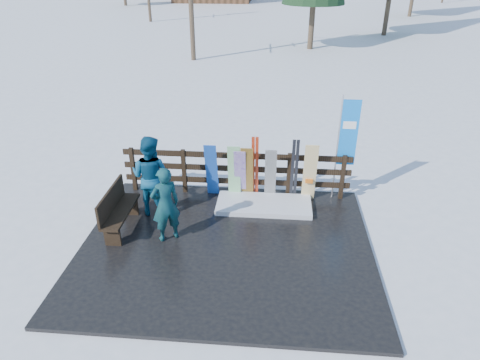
# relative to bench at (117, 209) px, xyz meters

# --- Properties ---
(ground) EXTENTS (700.00, 700.00, 0.00)m
(ground) POSITION_rel_bench_xyz_m (2.40, -0.41, -0.60)
(ground) COLOR white
(ground) RESTS_ON ground
(deck) EXTENTS (6.00, 5.00, 0.08)m
(deck) POSITION_rel_bench_xyz_m (2.40, -0.41, -0.56)
(deck) COLOR black
(deck) RESTS_ON ground
(fence) EXTENTS (5.60, 0.10, 1.15)m
(fence) POSITION_rel_bench_xyz_m (2.40, 1.79, 0.14)
(fence) COLOR black
(fence) RESTS_ON deck
(snow_patch) EXTENTS (2.25, 1.00, 0.12)m
(snow_patch) POSITION_rel_bench_xyz_m (3.13, 1.19, -0.46)
(snow_patch) COLOR white
(snow_patch) RESTS_ON deck
(bench) EXTENTS (0.41, 1.50, 0.97)m
(bench) POSITION_rel_bench_xyz_m (0.00, 0.00, 0.00)
(bench) COLOR black
(bench) RESTS_ON deck
(snowboard_0) EXTENTS (0.29, 0.39, 1.47)m
(snowboard_0) POSITION_rel_bench_xyz_m (1.83, 1.57, 0.22)
(snowboard_0) COLOR blue
(snowboard_0) RESTS_ON deck
(snowboard_1) EXTENTS (0.30, 0.25, 1.43)m
(snowboard_1) POSITION_rel_bench_xyz_m (2.38, 1.57, 0.20)
(snowboard_1) COLOR white
(snowboard_1) RESTS_ON deck
(snowboard_2) EXTENTS (0.29, 0.36, 1.42)m
(snowboard_2) POSITION_rel_bench_xyz_m (2.69, 1.57, 0.19)
(snowboard_2) COLOR gold
(snowboard_2) RESTS_ON deck
(snowboard_3) EXTENTS (0.28, 0.37, 1.33)m
(snowboard_3) POSITION_rel_bench_xyz_m (2.53, 1.57, 0.15)
(snowboard_3) COLOR silver
(snowboard_3) RESTS_ON deck
(snowboard_4) EXTENTS (0.27, 0.30, 1.38)m
(snowboard_4) POSITION_rel_bench_xyz_m (3.26, 1.57, 0.18)
(snowboard_4) COLOR black
(snowboard_4) RESTS_ON deck
(snowboard_5) EXTENTS (0.31, 0.28, 1.54)m
(snowboard_5) POSITION_rel_bench_xyz_m (4.19, 1.57, 0.25)
(snowboard_5) COLOR white
(snowboard_5) RESTS_ON deck
(ski_pair_a) EXTENTS (0.16, 0.27, 1.67)m
(ski_pair_a) POSITION_rel_bench_xyz_m (2.88, 1.64, 0.32)
(ski_pair_a) COLOR #B53016
(ski_pair_a) RESTS_ON deck
(ski_pair_b) EXTENTS (0.17, 0.19, 1.61)m
(ski_pair_b) POSITION_rel_bench_xyz_m (3.82, 1.64, 0.29)
(ski_pair_b) COLOR black
(ski_pair_b) RESTS_ON deck
(rental_flag) EXTENTS (0.45, 0.04, 2.60)m
(rental_flag) POSITION_rel_bench_xyz_m (4.97, 1.84, 1.09)
(rental_flag) COLOR silver
(rental_flag) RESTS_ON deck
(person_front) EXTENTS (0.73, 0.66, 1.66)m
(person_front) POSITION_rel_bench_xyz_m (1.15, -0.26, 0.32)
(person_front) COLOR #105346
(person_front) RESTS_ON deck
(person_back) EXTENTS (1.06, 0.91, 1.90)m
(person_back) POSITION_rel_bench_xyz_m (0.58, 0.76, 0.43)
(person_back) COLOR navy
(person_back) RESTS_ON deck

